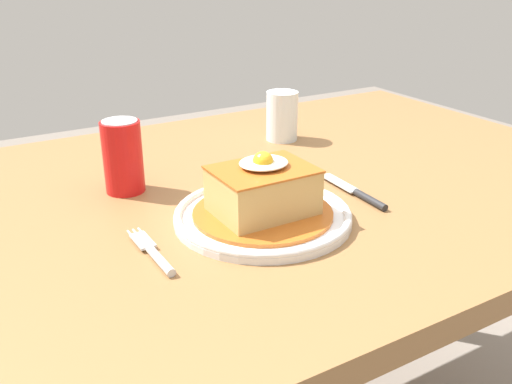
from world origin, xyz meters
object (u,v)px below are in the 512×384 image
fork (154,254)px  drinking_glass (282,119)px  main_plate (263,215)px  soda_can (123,157)px  knife (361,195)px

fork → drinking_glass: 0.55m
main_plate → soda_can: (-0.14, 0.22, 0.05)m
fork → knife: 0.37m
soda_can → main_plate: bearing=-57.2°
main_plate → soda_can: soda_can is taller
knife → drinking_glass: (0.06, 0.34, 0.04)m
knife → fork: bearing=-177.8°
knife → soda_can: 0.40m
fork → knife: (0.37, 0.01, 0.00)m
main_plate → soda_can: bearing=122.8°
main_plate → knife: main_plate is taller
main_plate → knife: (0.18, -0.01, -0.00)m
knife → drinking_glass: bearing=79.8°
fork → knife: same height
soda_can → knife: bearing=-35.0°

